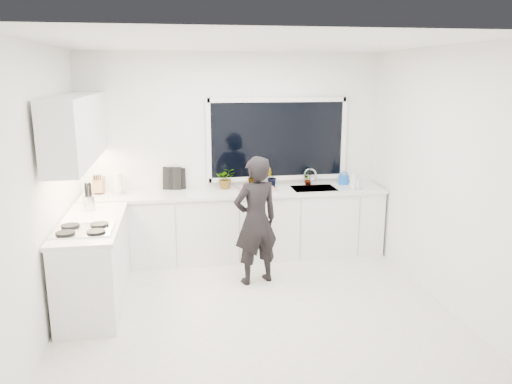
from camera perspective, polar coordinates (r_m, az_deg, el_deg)
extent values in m
cube|color=beige|center=(5.49, -0.24, -12.88)|extent=(4.00, 3.50, 0.02)
cube|color=white|center=(6.75, -2.63, 4.26)|extent=(4.00, 0.02, 2.70)
cube|color=white|center=(5.13, -23.04, 0.27)|extent=(0.02, 3.50, 2.70)
cube|color=white|center=(5.70, 20.11, 1.76)|extent=(0.02, 3.50, 2.70)
cube|color=white|center=(4.93, -0.27, 16.78)|extent=(4.00, 3.50, 0.02)
cube|color=black|center=(6.78, 2.45, 6.02)|extent=(1.80, 0.02, 1.00)
cube|color=white|center=(6.66, -2.23, -3.91)|extent=(3.92, 0.58, 0.88)
cube|color=white|center=(5.64, -18.00, -7.83)|extent=(0.58, 1.60, 0.88)
cube|color=silver|center=(6.53, -2.26, -0.08)|extent=(3.94, 0.62, 0.04)
cube|color=silver|center=(5.50, -18.34, -3.35)|extent=(0.62, 1.60, 0.04)
cube|color=white|center=(5.68, -19.72, 6.86)|extent=(0.34, 2.10, 0.70)
cube|color=silver|center=(6.75, 6.61, 0.03)|extent=(0.58, 0.42, 0.14)
cylinder|color=silver|center=(6.90, 6.20, 1.70)|extent=(0.03, 0.03, 0.22)
cube|color=black|center=(5.16, -19.16, -4.08)|extent=(0.56, 0.48, 0.03)
imported|color=black|center=(5.79, -0.03, -3.29)|extent=(0.64, 0.51, 1.52)
cube|color=#B6B6BB|center=(6.54, 0.13, 0.27)|extent=(0.51, 0.40, 0.03)
cube|color=#CF411B|center=(6.53, 0.13, 0.41)|extent=(0.47, 0.35, 0.01)
cylinder|color=blue|center=(7.01, 9.98, 1.39)|extent=(0.18, 0.18, 0.13)
cylinder|color=silver|center=(6.59, -15.49, 0.91)|extent=(0.12, 0.12, 0.26)
cube|color=#9E7B49|center=(6.67, -17.54, 0.74)|extent=(0.15, 0.13, 0.22)
cylinder|color=#AEAEB3|center=(5.91, -18.54, -1.20)|extent=(0.13, 0.13, 0.16)
cube|color=black|center=(6.69, -8.98, 1.50)|extent=(0.22, 0.04, 0.28)
cube|color=black|center=(6.69, -9.55, 1.56)|extent=(0.25, 0.08, 0.30)
imported|color=#26662D|center=(6.64, -3.47, 1.58)|extent=(0.26, 0.23, 0.28)
imported|color=#26662D|center=(6.69, -0.15, 1.89)|extent=(0.25, 0.25, 0.33)
imported|color=#26662D|center=(6.73, 1.70, 1.71)|extent=(0.17, 0.15, 0.27)
imported|color=#26662D|center=(6.85, 5.92, 1.81)|extent=(0.17, 0.17, 0.26)
imported|color=#D8BF66|center=(6.72, 11.10, 1.45)|extent=(0.14, 0.14, 0.27)
imported|color=#D8BF66|center=(6.75, 11.59, 1.20)|extent=(0.13, 0.13, 0.21)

